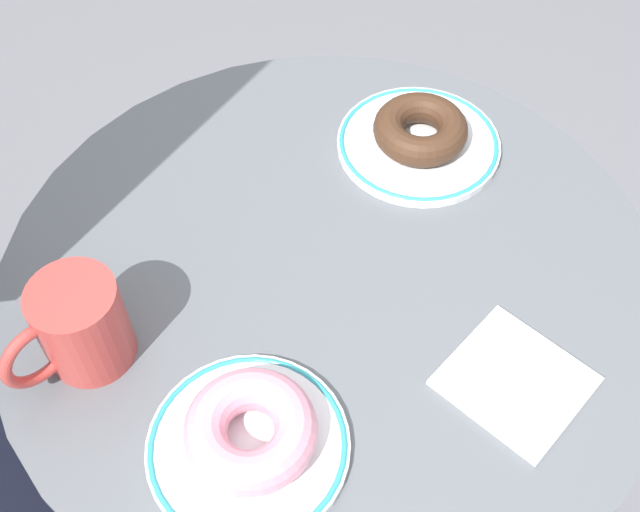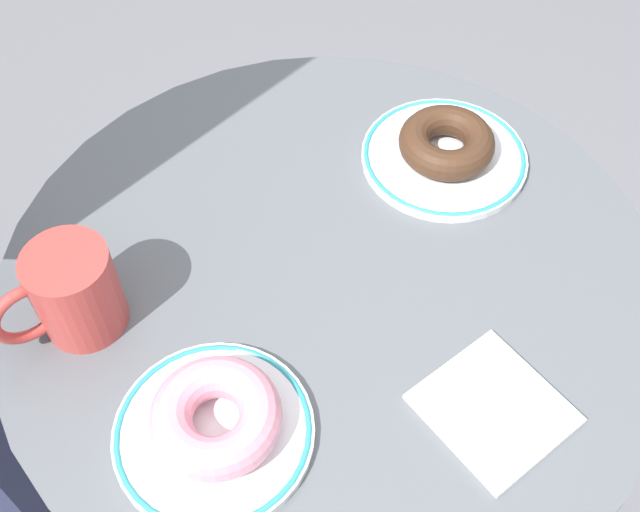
# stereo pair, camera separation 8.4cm
# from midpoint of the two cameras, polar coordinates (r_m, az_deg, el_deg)

# --- Properties ---
(ground_plane) EXTENTS (7.00, 7.00, 0.02)m
(ground_plane) POSITION_cam_midpoint_polar(r_m,az_deg,el_deg) (1.54, -1.13, -18.04)
(ground_plane) COLOR slate
(cafe_table) EXTENTS (0.74, 0.74, 0.75)m
(cafe_table) POSITION_cam_midpoint_polar(r_m,az_deg,el_deg) (1.07, -1.57, -8.94)
(cafe_table) COLOR #565B60
(cafe_table) RESTS_ON ground
(plate_left) EXTENTS (0.19, 0.19, 0.01)m
(plate_left) POSITION_cam_midpoint_polar(r_m,az_deg,el_deg) (0.76, -8.50, -13.74)
(plate_left) COLOR white
(plate_left) RESTS_ON cafe_table
(plate_right) EXTENTS (0.20, 0.20, 0.01)m
(plate_right) POSITION_cam_midpoint_polar(r_m,az_deg,el_deg) (0.98, 4.75, 8.02)
(plate_right) COLOR white
(plate_right) RESTS_ON cafe_table
(donut_pink_frosted) EXTENTS (0.17, 0.17, 0.04)m
(donut_pink_frosted) POSITION_cam_midpoint_polar(r_m,az_deg,el_deg) (0.73, -8.42, -12.66)
(donut_pink_frosted) COLOR pink
(donut_pink_frosted) RESTS_ON plate_left
(donut_chocolate) EXTENTS (0.15, 0.15, 0.04)m
(donut_chocolate) POSITION_cam_midpoint_polar(r_m,az_deg,el_deg) (0.96, 4.84, 9.04)
(donut_chocolate) COLOR #422819
(donut_chocolate) RESTS_ON plate_right
(paper_napkin) EXTENTS (0.14, 0.14, 0.01)m
(paper_napkin) POSITION_cam_midpoint_polar(r_m,az_deg,el_deg) (0.80, 11.10, -9.13)
(paper_napkin) COLOR white
(paper_napkin) RESTS_ON cafe_table
(coffee_mug) EXTENTS (0.13, 0.09, 0.10)m
(coffee_mug) POSITION_cam_midpoint_polar(r_m,az_deg,el_deg) (0.80, -20.05, -5.06)
(coffee_mug) COLOR #B73D38
(coffee_mug) RESTS_ON cafe_table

